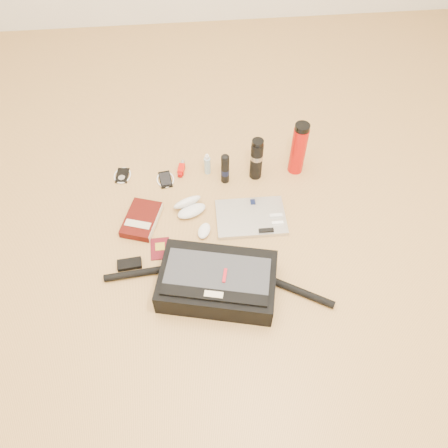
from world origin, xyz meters
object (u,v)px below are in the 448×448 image
object	(u,v)px
laptop	(251,217)
thermos_black	(257,159)
book	(142,220)
thermos_red	(299,149)
messenger_bag	(217,281)

from	to	relation	value
laptop	thermos_black	size ratio (longest dim) A/B	1.39
book	thermos_red	bearing A→B (deg)	37.14
messenger_bag	laptop	bearing A→B (deg)	74.58
thermos_red	messenger_bag	bearing A→B (deg)	-125.26
laptop	book	xyz separation A→B (m)	(-0.52, 0.03, 0.01)
thermos_red	book	bearing A→B (deg)	-161.01
messenger_bag	thermos_red	world-z (taller)	thermos_red
messenger_bag	thermos_black	distance (m)	0.69
laptop	thermos_red	world-z (taller)	thermos_red
messenger_bag	laptop	world-z (taller)	messenger_bag
messenger_bag	thermos_black	size ratio (longest dim) A/B	4.03
messenger_bag	book	bearing A→B (deg)	142.58
book	thermos_red	xyz separation A→B (m)	(0.79, 0.27, 0.13)
thermos_black	messenger_bag	bearing A→B (deg)	-111.81
laptop	thermos_black	distance (m)	0.31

